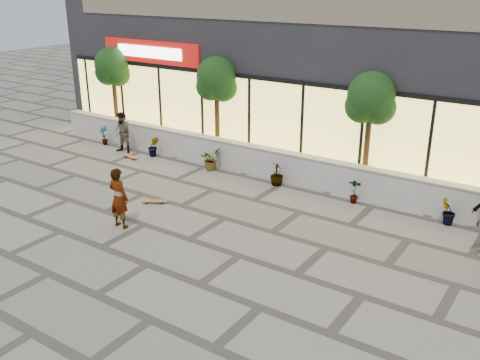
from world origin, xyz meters
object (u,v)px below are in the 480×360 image
Objects in this scene: skateboard_center at (155,201)px; skateboard_left at (130,156)px; tree_west at (113,69)px; skater_center at (119,198)px; tree_midwest at (217,82)px; skater_left at (123,133)px; tree_mideast at (371,101)px.

skateboard_left is (-3.83, 2.80, 0.00)m from skateboard_center.
tree_west is 2.24× the size of skater_center.
tree_west reaches higher than skateboard_center.
skateboard_left is at bearing -48.21° from skater_center.
tree_west is 1.00× the size of tree_midwest.
tree_midwest is 4.82× the size of skateboard_left.
tree_west reaches higher than skater_center.
skater_left is 2.13× the size of skateboard_center.
skater_left is (-9.51, -1.56, -2.16)m from tree_mideast.
tree_midwest reaches higher than skateboard_center.
tree_mideast reaches higher than skater_center.
skateboard_center is at bearing -27.63° from skateboard_left.
tree_mideast is at bearing 2.73° from skater_left.
tree_west is 9.73m from skater_center.
skateboard_left is at bearing -35.43° from skater_left.
skater_left is 5.62m from skateboard_center.
tree_west is 1.00× the size of tree_mideast.
tree_west and tree_mideast have the same top height.
tree_west reaches higher than skateboard_left.
tree_mideast is 8.26m from skater_center.
tree_midwest reaches higher than skateboard_left.
tree_west is at bearing 111.19° from skateboard_center.
tree_west is 2.38× the size of skater_left.
skater_left is (1.99, -1.56, -2.16)m from tree_west.
skater_left is at bearing -38.16° from tree_west.
skater_center is at bearing -77.94° from tree_midwest.
tree_mideast is at bearing -125.87° from skater_center.
skateboard_center is (-0.35, 1.77, -0.79)m from skater_center.
tree_midwest is 5.06× the size of skateboard_center.
skateboard_center is at bearing -77.59° from tree_midwest.
tree_mideast is (6.00, 0.00, 0.00)m from tree_midwest.
tree_midwest is 7.00m from skater_center.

